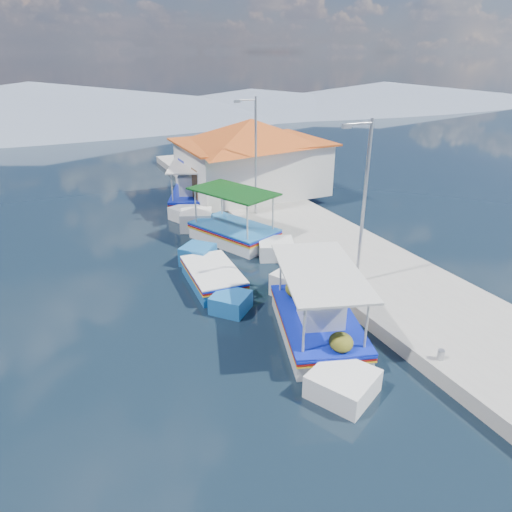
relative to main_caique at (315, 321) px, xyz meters
name	(u,v)px	position (x,y,z in m)	size (l,w,h in m)	color
ground	(272,351)	(-1.66, -0.22, -0.51)	(160.00, 160.00, 0.00)	black
quay	(327,245)	(4.24, 5.78, -0.26)	(5.00, 44.00, 0.50)	#A6A49C
bollards	(296,251)	(2.14, 5.03, 0.14)	(0.20, 17.20, 0.30)	#A5A8AD
main_caique	(315,321)	(0.00, 0.00, 0.00)	(3.92, 7.61, 2.63)	white
caique_green_canopy	(234,233)	(0.79, 8.72, -0.08)	(4.13, 7.01, 2.84)	white
caique_blue_hull	(212,278)	(-1.78, 4.80, -0.22)	(1.99, 6.04, 1.08)	#1C63A9
caique_far	(191,196)	(0.73, 15.30, -0.01)	(4.16, 7.06, 2.69)	white
harbor_building	(252,155)	(4.53, 14.78, 2.27)	(10.49, 10.49, 4.40)	silver
lamp_post_near	(363,196)	(2.85, 1.78, 3.34)	(1.21, 0.14, 6.00)	#A5A8AD
lamp_post_far	(254,151)	(2.85, 10.78, 3.34)	(1.21, 0.14, 6.00)	#A5A8AD
mountain_ridge	(127,104)	(4.88, 55.78, 1.53)	(171.40, 96.00, 5.50)	slate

